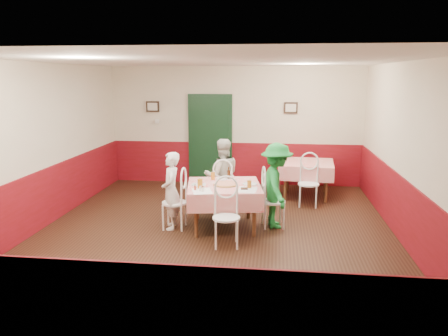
# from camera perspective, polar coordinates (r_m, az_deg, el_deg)

# --- Properties ---
(floor) EXTENTS (7.00, 7.00, 0.00)m
(floor) POSITION_cam_1_polar(r_m,az_deg,el_deg) (7.40, -1.20, -8.41)
(floor) COLOR black
(floor) RESTS_ON ground
(ceiling) EXTENTS (7.00, 7.00, 0.00)m
(ceiling) POSITION_cam_1_polar(r_m,az_deg,el_deg) (6.94, -1.30, 13.82)
(ceiling) COLOR white
(ceiling) RESTS_ON back_wall
(back_wall) EXTENTS (6.00, 0.10, 2.80)m
(back_wall) POSITION_cam_1_polar(r_m,az_deg,el_deg) (10.48, 1.48, 5.49)
(back_wall) COLOR beige
(back_wall) RESTS_ON ground
(front_wall) EXTENTS (6.00, 0.10, 2.80)m
(front_wall) POSITION_cam_1_polar(r_m,az_deg,el_deg) (3.70, -8.99, -6.63)
(front_wall) COLOR beige
(front_wall) RESTS_ON ground
(left_wall) EXTENTS (0.10, 7.00, 2.80)m
(left_wall) POSITION_cam_1_polar(r_m,az_deg,el_deg) (8.03, -22.99, 2.59)
(left_wall) COLOR beige
(left_wall) RESTS_ON ground
(right_wall) EXTENTS (0.10, 7.00, 2.80)m
(right_wall) POSITION_cam_1_polar(r_m,az_deg,el_deg) (7.25, 22.95, 1.69)
(right_wall) COLOR beige
(right_wall) RESTS_ON ground
(wainscot_back) EXTENTS (6.00, 0.03, 1.00)m
(wainscot_back) POSITION_cam_1_polar(r_m,az_deg,el_deg) (10.60, 1.44, 0.64)
(wainscot_back) COLOR maroon
(wainscot_back) RESTS_ON ground
(wainscot_front) EXTENTS (6.00, 0.03, 1.00)m
(wainscot_front) POSITION_cam_1_polar(r_m,az_deg,el_deg) (4.08, -8.51, -18.63)
(wainscot_front) COLOR maroon
(wainscot_front) RESTS_ON ground
(wainscot_left) EXTENTS (0.03, 7.00, 1.00)m
(wainscot_left) POSITION_cam_1_polar(r_m,az_deg,el_deg) (8.20, -22.39, -3.63)
(wainscot_left) COLOR maroon
(wainscot_left) RESTS_ON ground
(wainscot_right) EXTENTS (0.03, 7.00, 1.00)m
(wainscot_right) POSITION_cam_1_polar(r_m,az_deg,el_deg) (7.44, 22.28, -5.14)
(wainscot_right) COLOR maroon
(wainscot_right) RESTS_ON ground
(door) EXTENTS (0.96, 0.06, 2.10)m
(door) POSITION_cam_1_polar(r_m,az_deg,el_deg) (10.55, -1.81, 3.61)
(door) COLOR black
(door) RESTS_ON ground
(picture_left) EXTENTS (0.32, 0.03, 0.26)m
(picture_left) POSITION_cam_1_polar(r_m,az_deg,el_deg) (10.76, -9.30, 7.92)
(picture_left) COLOR black
(picture_left) RESTS_ON back_wall
(picture_right) EXTENTS (0.32, 0.03, 0.26)m
(picture_right) POSITION_cam_1_polar(r_m,az_deg,el_deg) (10.35, 8.71, 7.78)
(picture_right) COLOR black
(picture_right) RESTS_ON back_wall
(thermostat) EXTENTS (0.10, 0.03, 0.10)m
(thermostat) POSITION_cam_1_polar(r_m,az_deg,el_deg) (10.77, -8.72, 6.06)
(thermostat) COLOR white
(thermostat) RESTS_ON back_wall
(main_table) EXTENTS (1.40, 1.40, 0.77)m
(main_table) POSITION_cam_1_polar(r_m,az_deg,el_deg) (7.53, -0.00, -5.03)
(main_table) COLOR red
(main_table) RESTS_ON ground
(second_table) EXTENTS (1.21, 1.21, 0.77)m
(second_table) POSITION_cam_1_polar(r_m,az_deg,el_deg) (9.64, 10.67, -1.46)
(second_table) COLOR red
(second_table) RESTS_ON ground
(chair_left) EXTENTS (0.43, 0.43, 0.90)m
(chair_left) POSITION_cam_1_polar(r_m,az_deg,el_deg) (7.52, -6.50, -4.53)
(chair_left) COLOR white
(chair_left) RESTS_ON ground
(chair_right) EXTENTS (0.49, 0.49, 0.90)m
(chair_right) POSITION_cam_1_polar(r_m,az_deg,el_deg) (7.59, 6.45, -4.38)
(chair_right) COLOR white
(chair_right) RESTS_ON ground
(chair_far) EXTENTS (0.49, 0.49, 0.90)m
(chair_far) POSITION_cam_1_polar(r_m,az_deg,el_deg) (8.32, -0.24, -2.84)
(chair_far) COLOR white
(chair_far) RESTS_ON ground
(chair_near) EXTENTS (0.47, 0.47, 0.90)m
(chair_near) POSITION_cam_1_polar(r_m,az_deg,el_deg) (6.70, 0.30, -6.53)
(chair_near) COLOR white
(chair_near) RESTS_ON ground
(chair_second_a) EXTENTS (0.45, 0.45, 0.90)m
(chair_second_a) POSITION_cam_1_polar(r_m,az_deg,el_deg) (9.60, 6.22, -0.92)
(chair_second_a) COLOR white
(chair_second_a) RESTS_ON ground
(chair_second_b) EXTENTS (0.45, 0.45, 0.90)m
(chair_second_b) POSITION_cam_1_polar(r_m,az_deg,el_deg) (8.90, 10.98, -2.10)
(chair_second_b) COLOR white
(chair_second_b) RESTS_ON ground
(pizza) EXTENTS (0.46, 0.46, 0.03)m
(pizza) POSITION_cam_1_polar(r_m,az_deg,el_deg) (7.39, 0.22, -2.16)
(pizza) COLOR #B74723
(pizza) RESTS_ON main_table
(plate_left) EXTENTS (0.29, 0.29, 0.01)m
(plate_left) POSITION_cam_1_polar(r_m,az_deg,el_deg) (7.40, -3.31, -2.20)
(plate_left) COLOR white
(plate_left) RESTS_ON main_table
(plate_right) EXTENTS (0.29, 0.29, 0.01)m
(plate_right) POSITION_cam_1_polar(r_m,az_deg,el_deg) (7.46, 3.40, -2.08)
(plate_right) COLOR white
(plate_right) RESTS_ON main_table
(plate_far) EXTENTS (0.29, 0.29, 0.01)m
(plate_far) POSITION_cam_1_polar(r_m,az_deg,el_deg) (7.84, -0.07, -1.38)
(plate_far) COLOR white
(plate_far) RESTS_ON main_table
(glass_a) EXTENTS (0.10, 0.10, 0.16)m
(glass_a) POSITION_cam_1_polar(r_m,az_deg,el_deg) (7.18, -3.15, -2.06)
(glass_a) COLOR #BF7219
(glass_a) RESTS_ON main_table
(glass_b) EXTENTS (0.08, 0.08, 0.13)m
(glass_b) POSITION_cam_1_polar(r_m,az_deg,el_deg) (7.21, 3.32, -2.12)
(glass_b) COLOR #BF7219
(glass_b) RESTS_ON main_table
(glass_c) EXTENTS (0.08, 0.08, 0.13)m
(glass_c) POSITION_cam_1_polar(r_m,az_deg,el_deg) (7.77, -1.45, -1.05)
(glass_c) COLOR #BF7219
(glass_c) RESTS_ON main_table
(beer_bottle) EXTENTS (0.06, 0.06, 0.20)m
(beer_bottle) POSITION_cam_1_polar(r_m,az_deg,el_deg) (7.79, 0.63, -0.75)
(beer_bottle) COLOR #381C0A
(beer_bottle) RESTS_ON main_table
(shaker_a) EXTENTS (0.04, 0.04, 0.09)m
(shaker_a) POSITION_cam_1_polar(r_m,az_deg,el_deg) (7.02, -3.11, -2.65)
(shaker_a) COLOR silver
(shaker_a) RESTS_ON main_table
(shaker_b) EXTENTS (0.04, 0.04, 0.09)m
(shaker_b) POSITION_cam_1_polar(r_m,az_deg,el_deg) (6.97, -2.76, -2.75)
(shaker_b) COLOR silver
(shaker_b) RESTS_ON main_table
(shaker_c) EXTENTS (0.04, 0.04, 0.09)m
(shaker_c) POSITION_cam_1_polar(r_m,az_deg,el_deg) (7.07, -3.80, -2.55)
(shaker_c) COLOR #B23319
(shaker_c) RESTS_ON main_table
(menu_left) EXTENTS (0.41, 0.47, 0.00)m
(menu_left) POSITION_cam_1_polar(r_m,az_deg,el_deg) (7.02, -2.89, -3.03)
(menu_left) COLOR white
(menu_left) RESTS_ON main_table
(menu_right) EXTENTS (0.32, 0.41, 0.00)m
(menu_right) POSITION_cam_1_polar(r_m,az_deg,el_deg) (7.10, 3.07, -2.86)
(menu_right) COLOR white
(menu_right) RESTS_ON main_table
(wallet) EXTENTS (0.12, 0.11, 0.02)m
(wallet) POSITION_cam_1_polar(r_m,az_deg,el_deg) (7.13, 2.67, -2.70)
(wallet) COLOR black
(wallet) RESTS_ON main_table
(diner_left) EXTENTS (0.41, 0.54, 1.33)m
(diner_left) POSITION_cam_1_polar(r_m,az_deg,el_deg) (7.47, -6.93, -2.97)
(diner_left) COLOR gray
(diner_left) RESTS_ON ground
(diner_far) EXTENTS (0.82, 0.72, 1.42)m
(diner_far) POSITION_cam_1_polar(r_m,az_deg,el_deg) (8.31, -0.26, -1.02)
(diner_far) COLOR gray
(diner_far) RESTS_ON ground
(diner_right) EXTENTS (0.69, 1.03, 1.47)m
(diner_right) POSITION_cam_1_polar(r_m,az_deg,el_deg) (7.52, 6.87, -2.29)
(diner_right) COLOR gray
(diner_right) RESTS_ON ground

